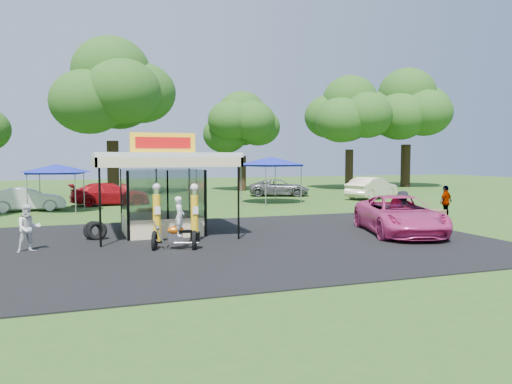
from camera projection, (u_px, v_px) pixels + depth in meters
ground at (245, 252)px, 16.80m from camera, size 120.00×120.00×0.00m
asphalt_apron at (228, 242)px, 18.68m from camera, size 20.00×14.00×0.04m
gas_station_kiosk at (162, 191)px, 20.71m from camera, size 5.40×5.40×4.18m
gas_pump_left at (157, 214)px, 18.44m from camera, size 0.42×0.42×2.28m
gas_pump_right at (195, 214)px, 18.74m from camera, size 0.41×0.41×2.22m
motorcycle at (178, 229)px, 17.12m from camera, size 1.70×1.14×1.93m
spare_tires at (95, 231)px, 19.18m from camera, size 0.90×0.54×0.77m
a_frame_sign at (437, 221)px, 20.96m from camera, size 0.61×0.62×1.01m
kiosk_car at (155, 217)px, 22.87m from camera, size 2.82×1.13×0.96m
pink_sedan at (400, 215)px, 20.66m from camera, size 4.26×6.29×1.60m
spectator_west at (28, 228)px, 16.74m from camera, size 0.95×0.84×1.63m
spectator_east_a at (403, 210)px, 22.36m from camera, size 1.22×0.88×1.70m
spectator_east_b at (446, 202)px, 26.08m from camera, size 1.10×0.74×1.73m
bg_car_a at (27, 199)px, 29.63m from camera, size 4.38×1.94×1.40m
bg_car_b at (110, 194)px, 33.35m from camera, size 5.31×2.51×1.50m
bg_car_d at (279, 188)px, 41.16m from camera, size 5.43×3.85×1.37m
bg_car_e at (372, 188)px, 38.33m from camera, size 5.34×3.96×1.68m
tent_west at (56, 169)px, 29.16m from camera, size 4.01×4.01×2.80m
tent_east at (271, 161)px, 34.69m from camera, size 4.62×4.62×3.23m
oak_far_c at (112, 97)px, 42.00m from camera, size 11.02×11.02×12.99m
oak_far_d at (242, 129)px, 47.44m from camera, size 7.76×7.76×9.24m
oak_far_e at (350, 119)px, 49.51m from camera, size 9.26×9.26×11.03m
oak_far_f at (407, 113)px, 53.34m from camera, size 10.30×10.30×12.40m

